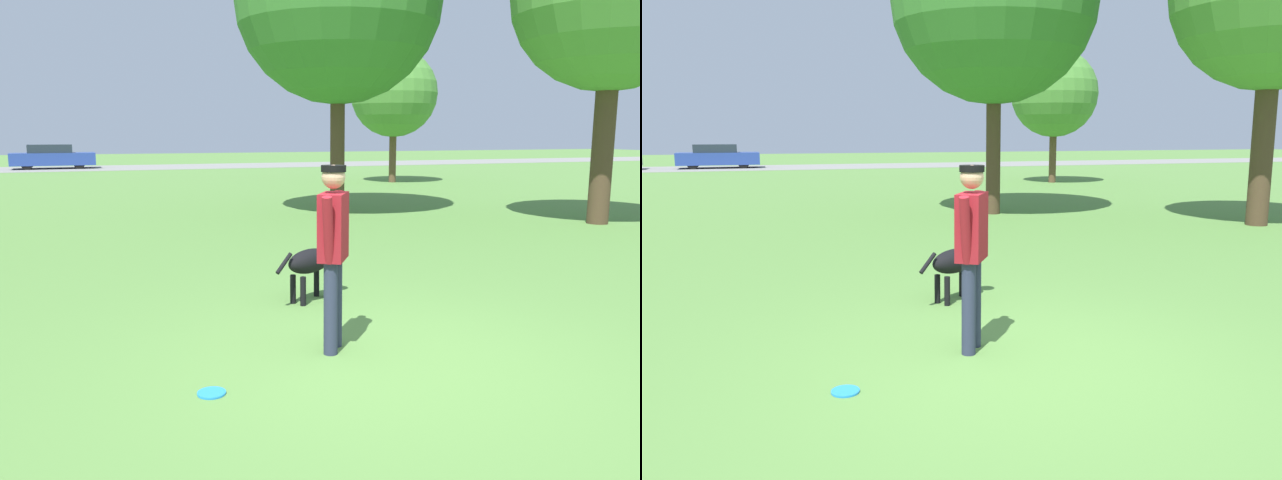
{
  "view_description": "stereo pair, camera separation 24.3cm",
  "coord_description": "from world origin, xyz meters",
  "views": [
    {
      "loc": [
        -2.27,
        -4.83,
        2.01
      ],
      "look_at": [
        -0.08,
        1.27,
        0.9
      ],
      "focal_mm": 35.0,
      "sensor_mm": 36.0,
      "label": 1
    },
    {
      "loc": [
        -2.04,
        -4.91,
        2.01
      ],
      "look_at": [
        -0.08,
        1.27,
        0.9
      ],
      "focal_mm": 35.0,
      "sensor_mm": 36.0,
      "label": 2
    }
  ],
  "objects": [
    {
      "name": "frisbee",
      "position": [
        -1.51,
        -0.22,
        0.01
      ],
      "size": [
        0.23,
        0.23,
        0.02
      ],
      "color": "#268CE5",
      "rests_on": "ground_plane"
    },
    {
      "name": "dog",
      "position": [
        0.15,
        2.16,
        0.47
      ],
      "size": [
        1.03,
        0.68,
        0.68
      ],
      "rotation": [
        0.0,
        0.0,
        0.53
      ],
      "color": "black",
      "rests_on": "ground_plane"
    },
    {
      "name": "parked_car_blue",
      "position": [
        -4.54,
        34.03,
        0.68
      ],
      "size": [
        4.58,
        2.02,
        1.38
      ],
      "rotation": [
        0.0,
        0.0,
        0.04
      ],
      "color": "#284293",
      "rests_on": "ground_plane"
    },
    {
      "name": "ground_plane",
      "position": [
        0.0,
        0.0,
        0.0
      ],
      "size": [
        120.0,
        120.0,
        0.0
      ],
      "primitive_type": "plane",
      "color": "#56843D"
    },
    {
      "name": "person",
      "position": [
        -0.26,
        0.41,
        1.03
      ],
      "size": [
        0.44,
        0.63,
        1.73
      ],
      "rotation": [
        0.0,
        0.0,
        1.02
      ],
      "color": "#2D334C",
      "rests_on": "ground_plane"
    },
    {
      "name": "tree_far_right",
      "position": [
        9.33,
        18.6,
        3.61
      ],
      "size": [
        3.53,
        3.53,
        5.38
      ],
      "color": "brown",
      "rests_on": "ground_plane"
    },
    {
      "name": "far_road_strip",
      "position": [
        0.0,
        33.84,
        0.01
      ],
      "size": [
        120.0,
        6.0,
        0.01
      ],
      "color": "gray",
      "rests_on": "ground_plane"
    }
  ]
}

